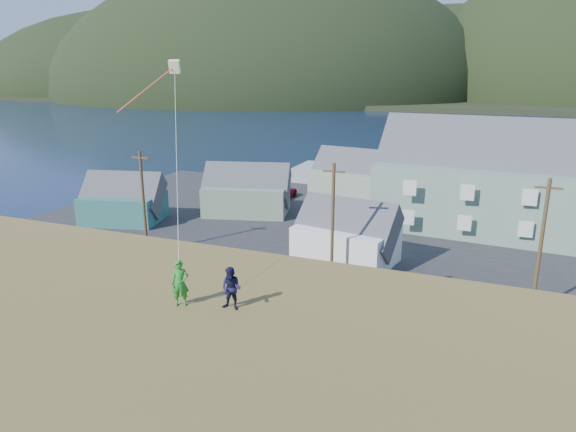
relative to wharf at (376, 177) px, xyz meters
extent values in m
plane|color=#0A1638|center=(6.00, -40.00, -0.45)|extent=(900.00, 900.00, 0.00)
cube|color=#4C3D19|center=(6.00, -42.00, -0.40)|extent=(110.00, 8.00, 0.10)
cube|color=#28282B|center=(6.00, -23.00, -0.39)|extent=(72.00, 36.00, 0.12)
cube|color=gray|center=(0.00, 0.00, 0.00)|extent=(26.00, 14.00, 0.90)
cube|color=black|center=(6.00, 290.00, 0.55)|extent=(900.00, 320.00, 2.00)
ellipsoid|color=black|center=(-214.00, 240.00, 1.55)|extent=(240.00, 216.00, 108.00)
ellipsoid|color=black|center=(-114.00, 220.00, 1.55)|extent=(260.00, 234.00, 143.00)
ellipsoid|color=black|center=(-14.00, 260.00, 1.55)|extent=(200.00, 180.00, 100.00)
cube|color=#295F59|center=(-19.70, -31.27, 1.09)|extent=(8.70, 7.31, 2.84)
cube|color=#47474C|center=(-19.70, -31.27, 3.26)|extent=(9.15, 7.27, 5.51)
cube|color=slate|center=(-9.24, -23.68, 1.24)|extent=(10.02, 7.92, 3.14)
cube|color=#47474C|center=(-9.24, -23.68, 3.59)|extent=(10.46, 7.86, 5.69)
cube|color=white|center=(4.90, -34.23, 1.18)|extent=(8.37, 6.62, 3.02)
cube|color=#47474C|center=(4.90, -34.23, 3.44)|extent=(8.84, 6.62, 5.30)
cube|color=gray|center=(0.26, -12.30, 1.35)|extent=(11.45, 8.06, 3.36)
cube|color=#47474C|center=(0.26, -12.30, 3.98)|extent=(11.93, 8.06, 6.22)
cylinder|color=#47331E|center=(-11.49, -38.50, 4.09)|extent=(0.24, 0.24, 8.85)
cylinder|color=#47331E|center=(5.00, -38.50, 4.11)|extent=(0.24, 0.24, 8.88)
cylinder|color=#47331E|center=(18.61, -38.50, 4.08)|extent=(0.24, 0.24, 8.82)
imported|color=slate|center=(-11.42, -14.51, 0.33)|extent=(1.51, 4.04, 1.32)
imported|color=#222228|center=(2.68, -20.69, 0.41)|extent=(2.22, 5.13, 1.47)
imported|color=maroon|center=(-8.34, -16.12, 0.43)|extent=(2.80, 5.58, 1.52)
imported|color=#37428A|center=(10.70, -16.25, 0.43)|extent=(1.91, 4.71, 1.52)
imported|color=maroon|center=(-12.11, -21.08, 0.40)|extent=(2.01, 4.40, 1.46)
imported|color=#9A9A9E|center=(-7.50, -20.71, 0.46)|extent=(2.04, 4.90, 1.57)
imported|color=#227D23|center=(5.49, -58.62, 7.59)|extent=(0.73, 0.64, 1.68)
imported|color=#17153B|center=(7.29, -58.22, 7.52)|extent=(0.75, 0.59, 1.53)
cube|color=#FFF7C2|center=(2.05, -53.04, 14.92)|extent=(0.57, 0.55, 0.60)
cylinder|color=#F85741|center=(1.45, -54.29, 14.02)|extent=(0.06, 0.06, 3.31)
cylinder|color=white|center=(3.77, -55.83, 11.67)|extent=(0.02, 0.02, 9.23)
camera|label=1|loc=(15.15, -72.64, 14.73)|focal=32.00mm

